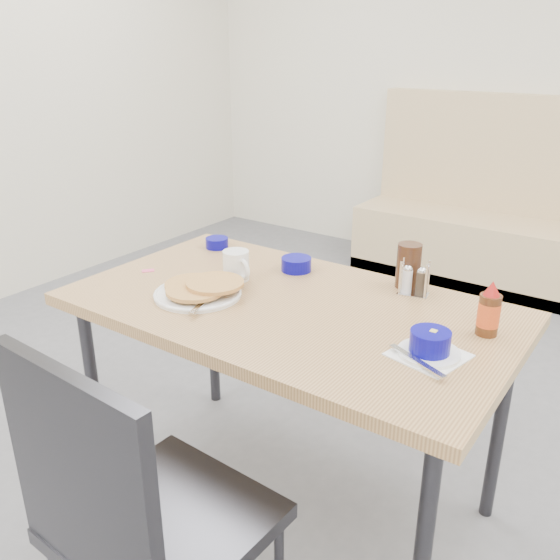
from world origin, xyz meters
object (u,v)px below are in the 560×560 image
Objects in this scene: booth_bench at (503,232)px; butter_bowl at (296,264)px; grits_setting at (430,345)px; creamer_bowl at (217,243)px; pancake_plate at (200,290)px; condiment_caddy at (414,283)px; dining_table at (288,320)px; diner_chair at (135,513)px; syrup_bottle at (489,312)px; amber_tumbler at (409,266)px; coffee_mug at (237,265)px.

booth_bench is 2.33m from butter_bowl.
grits_setting reaches higher than creamer_bowl.
condiment_caddy reaches higher than pancake_plate.
dining_table is 0.79m from diner_chair.
diner_chair is 9.05× the size of butter_bowl.
syrup_bottle is at bearing -8.67° from butter_bowl.
dining_table is 0.44m from amber_tumbler.
diner_chair is at bearing -59.21° from pancake_plate.
booth_bench is 2.70m from pancake_plate.
pancake_plate is 1.75× the size of syrup_bottle.
booth_bench reaches higher than amber_tumbler.
creamer_bowl is at bearing -175.88° from amber_tumbler.
booth_bench is 16.27× the size of condiment_caddy.
pancake_plate is at bearing -155.57° from condiment_caddy.
diner_chair reaches higher than grits_setting.
creamer_bowl is at bearing 161.22° from grits_setting.
grits_setting is at bearing -59.32° from amber_tumbler.
syrup_bottle reaches higher than pancake_plate.
pancake_plate is at bearing -156.30° from dining_table.
amber_tumbler is (0.51, 0.28, 0.02)m from coffee_mug.
syrup_bottle is at bearing 17.16° from pancake_plate.
syrup_bottle is at bearing 13.94° from dining_table.
grits_setting is (0.49, -0.07, 0.09)m from dining_table.
syrup_bottle is (0.85, 0.26, 0.05)m from pancake_plate.
diner_chair is 1.08m from butter_bowl.
diner_chair is at bearing -110.97° from condiment_caddy.
grits_setting is (0.49, -2.60, 0.44)m from booth_bench.
coffee_mug is (0.01, 0.18, 0.03)m from pancake_plate.
condiment_caddy is at bearing 119.02° from grits_setting.
condiment_caddy is at bearing 152.56° from syrup_bottle.
coffee_mug is 0.84m from syrup_bottle.
butter_bowl is at bearing 173.46° from condiment_caddy.
coffee_mug is 0.76m from grits_setting.
amber_tumbler is at bearing 28.57° from coffee_mug.
syrup_bottle is (0.72, -0.11, 0.05)m from butter_bowl.
pancake_plate reaches higher than butter_bowl.
dining_table is 1.43× the size of diner_chair.
booth_bench is 1.36× the size of dining_table.
creamer_bowl is 0.77× the size of condiment_caddy.
amber_tumbler is at bearing -83.46° from booth_bench.
creamer_bowl is at bearing 124.56° from diner_chair.
grits_setting is at bearing -9.88° from coffee_mug.
coffee_mug is 0.58m from amber_tumbler.
pancake_plate is 0.18m from coffee_mug.
dining_table is 0.61m from syrup_bottle.
diner_chair is 0.83m from grits_setting.
syrup_bottle reaches higher than grits_setting.
diner_chair is 6.08× the size of syrup_bottle.
coffee_mug is 0.59× the size of grits_setting.
amber_tumbler is at bearing 119.75° from condiment_caddy.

